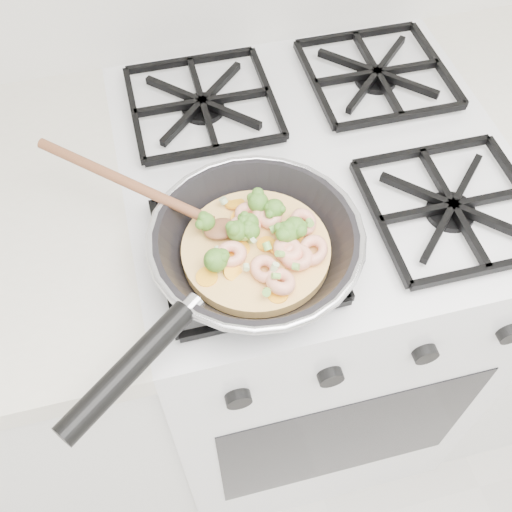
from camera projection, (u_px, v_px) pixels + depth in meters
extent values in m
cube|color=white|center=(300.00, 307.00, 1.29)|extent=(0.60, 0.60, 0.90)
cube|color=black|center=(346.00, 442.00, 1.13)|extent=(0.48, 0.00, 0.40)
cube|color=black|center=(319.00, 153.00, 0.91)|extent=(0.56, 0.56, 0.02)
torus|color=#B8B8C0|center=(256.00, 236.00, 0.75)|extent=(0.28, 0.28, 0.01)
cylinder|color=black|center=(127.00, 370.00, 0.65)|extent=(0.16, 0.14, 0.03)
cylinder|color=#F9C56C|center=(256.00, 250.00, 0.77)|extent=(0.19, 0.19, 0.02)
ellipsoid|color=brown|center=(221.00, 229.00, 0.77)|extent=(0.06, 0.05, 0.01)
cylinder|color=brown|center=(125.00, 181.00, 0.78)|extent=(0.21, 0.17, 0.05)
torus|color=#F8B392|center=(245.00, 227.00, 0.77)|extent=(0.05, 0.05, 0.02)
torus|color=#F8B392|center=(270.00, 216.00, 0.78)|extent=(0.05, 0.04, 0.02)
torus|color=#F8B392|center=(265.00, 269.00, 0.73)|extent=(0.05, 0.05, 0.02)
torus|color=#F8B392|center=(313.00, 250.00, 0.75)|extent=(0.06, 0.06, 0.02)
torus|color=#F8B392|center=(231.00, 254.00, 0.75)|extent=(0.05, 0.05, 0.03)
torus|color=#F8B392|center=(280.00, 282.00, 0.72)|extent=(0.05, 0.05, 0.02)
torus|color=#F8B392|center=(288.00, 250.00, 0.75)|extent=(0.06, 0.06, 0.02)
torus|color=#F8B392|center=(303.00, 222.00, 0.78)|extent=(0.05, 0.05, 0.02)
torus|color=#F8B392|center=(248.00, 215.00, 0.78)|extent=(0.05, 0.05, 0.02)
torus|color=#F8B392|center=(296.00, 257.00, 0.74)|extent=(0.06, 0.06, 0.02)
ellipsoid|color=#50862C|center=(237.00, 231.00, 0.76)|extent=(0.04, 0.04, 0.03)
ellipsoid|color=#50862C|center=(274.00, 209.00, 0.78)|extent=(0.03, 0.03, 0.03)
ellipsoid|color=#50862C|center=(287.00, 232.00, 0.75)|extent=(0.04, 0.04, 0.03)
ellipsoid|color=#50862C|center=(295.00, 228.00, 0.76)|extent=(0.04, 0.04, 0.03)
ellipsoid|color=#50862C|center=(258.00, 202.00, 0.78)|extent=(0.04, 0.04, 0.03)
ellipsoid|color=#50862C|center=(216.00, 260.00, 0.73)|extent=(0.04, 0.04, 0.03)
ellipsoid|color=#50862C|center=(206.00, 222.00, 0.76)|extent=(0.03, 0.03, 0.02)
ellipsoid|color=#50862C|center=(251.00, 231.00, 0.76)|extent=(0.03, 0.03, 0.02)
ellipsoid|color=#50862C|center=(249.00, 223.00, 0.76)|extent=(0.03, 0.03, 0.03)
cylinder|color=#FFA920|center=(235.00, 203.00, 0.80)|extent=(0.04, 0.04, 0.01)
cylinder|color=#FFA920|center=(266.00, 244.00, 0.77)|extent=(0.03, 0.03, 0.01)
cylinder|color=#FFA920|center=(207.00, 277.00, 0.74)|extent=(0.04, 0.04, 0.01)
cylinder|color=#FFA920|center=(234.00, 258.00, 0.75)|extent=(0.03, 0.03, 0.01)
cylinder|color=#FFA920|center=(241.00, 248.00, 0.76)|extent=(0.03, 0.03, 0.01)
cylinder|color=#FFA920|center=(295.00, 242.00, 0.77)|extent=(0.04, 0.04, 0.01)
cylinder|color=#FFA920|center=(241.00, 219.00, 0.79)|extent=(0.04, 0.04, 0.01)
cylinder|color=#FFA920|center=(277.00, 248.00, 0.76)|extent=(0.03, 0.03, 0.01)
cylinder|color=#FFA920|center=(258.00, 216.00, 0.79)|extent=(0.02, 0.02, 0.01)
cylinder|color=#FFA920|center=(233.00, 272.00, 0.74)|extent=(0.03, 0.03, 0.01)
cylinder|color=#FFA920|center=(278.00, 294.00, 0.72)|extent=(0.04, 0.04, 0.00)
cylinder|color=beige|center=(254.00, 240.00, 0.75)|extent=(0.01, 0.01, 0.01)
cylinder|color=#7BBB4B|center=(274.00, 229.00, 0.76)|extent=(0.01, 0.01, 0.01)
cylinder|color=beige|center=(246.00, 267.00, 0.73)|extent=(0.01, 0.01, 0.01)
cylinder|color=beige|center=(218.00, 250.00, 0.74)|extent=(0.01, 0.01, 0.01)
cylinder|color=beige|center=(244.00, 234.00, 0.75)|extent=(0.01, 0.01, 0.01)
cylinder|color=beige|center=(247.00, 220.00, 0.76)|extent=(0.01, 0.01, 0.01)
cylinder|color=beige|center=(275.00, 267.00, 0.72)|extent=(0.01, 0.01, 0.01)
cylinder|color=#7BBB4B|center=(267.00, 292.00, 0.71)|extent=(0.01, 0.01, 0.01)
cylinder|color=#7BBB4B|center=(260.00, 194.00, 0.80)|extent=(0.01, 0.01, 0.01)
cylinder|color=#7BBB4B|center=(310.00, 223.00, 0.76)|extent=(0.01, 0.01, 0.01)
cylinder|color=#7BBB4B|center=(276.00, 276.00, 0.71)|extent=(0.01, 0.01, 0.01)
cylinder|color=#7BBB4B|center=(244.00, 236.00, 0.76)|extent=(0.01, 0.01, 0.01)
cylinder|color=#7BBB4B|center=(267.00, 246.00, 0.75)|extent=(0.01, 0.01, 0.01)
cylinder|color=#7BBB4B|center=(285.00, 232.00, 0.75)|extent=(0.01, 0.01, 0.01)
cylinder|color=#7BBB4B|center=(280.00, 254.00, 0.73)|extent=(0.01, 0.01, 0.01)
cylinder|color=#7BBB4B|center=(296.00, 267.00, 0.72)|extent=(0.01, 0.01, 0.01)
cylinder|color=beige|center=(223.00, 201.00, 0.79)|extent=(0.01, 0.01, 0.01)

